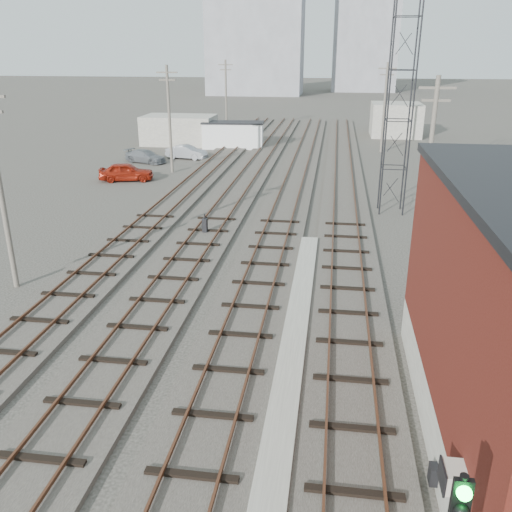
% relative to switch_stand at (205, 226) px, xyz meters
% --- Properties ---
extents(ground, '(320.00, 320.00, 0.00)m').
position_rel_switch_stand_xyz_m(ground, '(5.62, 31.61, -0.57)').
color(ground, '#282621').
rests_on(ground, ground).
extents(track_right, '(3.20, 90.00, 0.39)m').
position_rel_switch_stand_xyz_m(track_right, '(8.12, 10.61, -0.46)').
color(track_right, '#332D28').
rests_on(track_right, ground).
extents(track_mid_right, '(3.20, 90.00, 0.39)m').
position_rel_switch_stand_xyz_m(track_mid_right, '(4.12, 10.61, -0.46)').
color(track_mid_right, '#332D28').
rests_on(track_mid_right, ground).
extents(track_mid_left, '(3.20, 90.00, 0.39)m').
position_rel_switch_stand_xyz_m(track_mid_left, '(0.12, 10.61, -0.46)').
color(track_mid_left, '#332D28').
rests_on(track_mid_left, ground).
extents(track_left, '(3.20, 90.00, 0.39)m').
position_rel_switch_stand_xyz_m(track_left, '(-3.88, 10.61, -0.46)').
color(track_left, '#332D28').
rests_on(track_left, ground).
extents(platform_curb, '(0.90, 28.00, 0.26)m').
position_rel_switch_stand_xyz_m(platform_curb, '(6.12, -14.39, -0.44)').
color(platform_curb, gray).
rests_on(platform_curb, ground).
extents(lattice_tower, '(1.60, 1.60, 15.00)m').
position_rel_switch_stand_xyz_m(lattice_tower, '(11.12, 6.61, 6.93)').
color(lattice_tower, black).
rests_on(lattice_tower, ground).
extents(utility_pole_left_b, '(1.80, 0.24, 9.00)m').
position_rel_switch_stand_xyz_m(utility_pole_left_b, '(-6.88, 16.61, 4.23)').
color(utility_pole_left_b, '#595147').
rests_on(utility_pole_left_b, ground).
extents(utility_pole_left_c, '(1.80, 0.24, 9.00)m').
position_rel_switch_stand_xyz_m(utility_pole_left_c, '(-6.88, 41.61, 4.23)').
color(utility_pole_left_c, '#595147').
rests_on(utility_pole_left_c, ground).
extents(utility_pole_right_a, '(1.80, 0.24, 9.00)m').
position_rel_switch_stand_xyz_m(utility_pole_right_a, '(12.12, -0.39, 4.23)').
color(utility_pole_right_a, '#595147').
rests_on(utility_pole_right_a, ground).
extents(utility_pole_right_b, '(1.80, 0.24, 9.00)m').
position_rel_switch_stand_xyz_m(utility_pole_right_b, '(12.12, 29.61, 4.23)').
color(utility_pole_right_b, '#595147').
rests_on(utility_pole_right_b, ground).
extents(apartment_left, '(22.00, 14.00, 30.00)m').
position_rel_switch_stand_xyz_m(apartment_left, '(-12.38, 106.61, 14.43)').
color(apartment_left, gray).
rests_on(apartment_left, ground).
extents(apartment_right, '(16.00, 12.00, 26.00)m').
position_rel_switch_stand_xyz_m(apartment_right, '(13.62, 121.61, 12.43)').
color(apartment_right, gray).
rests_on(apartment_right, ground).
extents(shed_left, '(8.00, 5.00, 3.20)m').
position_rel_switch_stand_xyz_m(shed_left, '(-10.38, 31.61, 1.03)').
color(shed_left, gray).
rests_on(shed_left, ground).
extents(shed_right, '(6.00, 6.00, 4.00)m').
position_rel_switch_stand_xyz_m(shed_right, '(14.62, 41.61, 1.43)').
color(shed_right, gray).
rests_on(shed_right, ground).
extents(switch_stand, '(0.30, 0.30, 1.20)m').
position_rel_switch_stand_xyz_m(switch_stand, '(0.00, 0.00, 0.00)').
color(switch_stand, black).
rests_on(switch_stand, ground).
extents(site_trailer, '(6.92, 3.44, 2.82)m').
position_rel_switch_stand_xyz_m(site_trailer, '(-3.86, 29.96, 0.86)').
color(site_trailer, white).
rests_on(site_trailer, ground).
extents(car_red, '(4.68, 2.73, 1.50)m').
position_rel_switch_stand_xyz_m(car_red, '(-9.67, 12.87, 0.18)').
color(car_red, maroon).
rests_on(car_red, ground).
extents(car_silver, '(4.29, 2.17, 1.35)m').
position_rel_switch_stand_xyz_m(car_silver, '(-7.26, 22.95, 0.11)').
color(car_silver, '#939599').
rests_on(car_silver, ground).
extents(car_grey, '(4.52, 3.01, 1.22)m').
position_rel_switch_stand_xyz_m(car_grey, '(-10.66, 20.50, 0.04)').
color(car_grey, slate).
rests_on(car_grey, ground).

